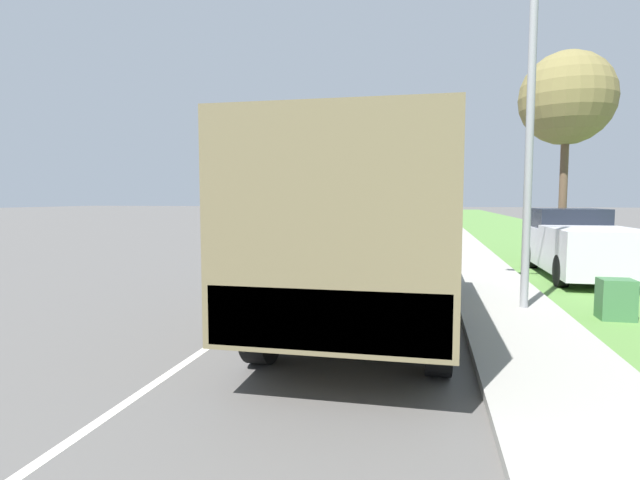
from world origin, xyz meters
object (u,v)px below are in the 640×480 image
Objects in this scene: military_truck at (369,224)px; car_second_ahead at (411,222)px; car_third_ahead at (414,216)px; pickup_truck at (579,244)px; lamp_post at (521,43)px; car_nearest_ahead at (393,237)px.

military_truck reaches higher than car_second_ahead.
military_truck is 30.34m from car_third_ahead.
car_third_ahead is 0.91× the size of pickup_truck.
lamp_post is at bearing 25.87° from military_truck.
car_second_ahead is (0.30, 11.02, 0.05)m from car_nearest_ahead.
pickup_truck is 6.68m from lamp_post.
lamp_post is at bearing -73.84° from car_nearest_ahead.
lamp_post is (2.51, -20.72, 4.15)m from car_second_ahead.
lamp_post reaches higher than car_nearest_ahead.
military_truck is 1.81× the size of car_second_ahead.
pickup_truck is (5.22, -4.86, 0.26)m from car_nearest_ahead.
pickup_truck is 0.63× the size of lamp_post.
car_nearest_ahead is 0.95× the size of pickup_truck.
military_truck is at bearing -89.99° from car_second_ahead.
car_second_ahead is at bearing 88.44° from car_nearest_ahead.
pickup_truck reaches higher than car_nearest_ahead.
lamp_post is (-2.41, -4.83, 3.93)m from pickup_truck.
car_third_ahead is (-0.00, 30.32, -0.92)m from military_truck.
car_second_ahead is 0.87× the size of pickup_truck.
lamp_post is at bearing -83.09° from car_second_ahead.
military_truck is at bearing -88.40° from car_nearest_ahead.
car_nearest_ahead is 10.93m from lamp_post.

